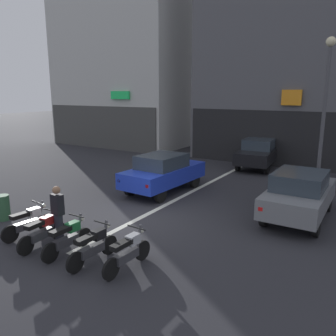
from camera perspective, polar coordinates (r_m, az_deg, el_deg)
name	(u,v)px	position (r m, az deg, el deg)	size (l,w,h in m)	color
ground_plane	(137,219)	(11.62, -5.18, -8.60)	(120.00, 120.00, 0.00)	#2B2B30
lane_centre_line	(213,181)	(16.55, 7.50, -2.19)	(0.20, 18.00, 0.01)	silver
building_corner_left	(130,50)	(29.64, -6.40, 19.05)	(10.81, 7.97, 15.21)	silver
building_mid_block	(291,35)	(24.01, 19.96, 20.28)	(10.23, 7.26, 15.46)	#56565B
car_blue_crossing_near	(163,172)	(14.49, -0.80, -0.62)	(1.96, 4.18, 1.64)	black
car_grey_parked_kerbside	(299,193)	(12.20, 21.24, -4.01)	(1.77, 4.11, 1.64)	black
car_black_down_street	(258,152)	(19.86, 14.97, 2.55)	(2.12, 4.24, 1.64)	black
street_lamp	(325,103)	(14.23, 24.89, 9.87)	(0.36, 0.36, 6.17)	#47474C
motorcycle_white_row_leftmost	(29,222)	(10.94, -22.39, -8.33)	(0.55, 1.67, 0.98)	black
motorcycle_red_row_left_mid	(42,231)	(10.11, -20.35, -9.88)	(0.55, 1.67, 0.98)	black
motorcycle_green_row_centre	(68,237)	(9.48, -16.50, -11.13)	(0.55, 1.67, 0.98)	black
motorcycle_black_row_right_mid	(93,246)	(8.85, -12.45, -12.65)	(0.55, 1.67, 0.98)	black
motorcycle_silver_row_rightmost	(128,251)	(8.42, -6.76, -13.77)	(0.55, 1.67, 0.98)	black
person_by_motorcycles	(58,214)	(10.05, -18.00, -7.41)	(0.39, 0.27, 1.67)	#23232D
trash_bin	(3,208)	(12.68, -26.01, -6.00)	(0.44, 0.44, 0.85)	#2D5938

